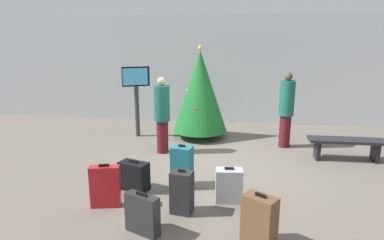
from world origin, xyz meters
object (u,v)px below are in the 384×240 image
suitcase_2 (105,186)px  suitcase_6 (182,192)px  traveller_0 (286,108)px  traveller_1 (162,114)px  flight_info_kiosk (136,90)px  suitcase_1 (134,176)px  holiday_tree (200,91)px  waiting_bench (347,144)px  suitcase_3 (182,167)px  suitcase_0 (229,186)px  suitcase_4 (259,221)px  suitcase_5 (142,214)px

suitcase_2 → suitcase_6: size_ratio=1.01×
traveller_0 → traveller_1: (-2.91, -0.83, -0.04)m
flight_info_kiosk → suitcase_1: size_ratio=3.33×
holiday_tree → suitcase_2: holiday_tree is taller
waiting_bench → suitcase_1: size_ratio=2.84×
traveller_1 → suitcase_3: bearing=-66.9°
suitcase_0 → suitcase_4: 1.23m
suitcase_0 → traveller_1: bearing=125.4°
suitcase_4 → suitcase_5: size_ratio=1.20×
flight_info_kiosk → suitcase_2: size_ratio=2.68×
suitcase_1 → suitcase_4: suitcase_4 is taller
flight_info_kiosk → suitcase_0: bearing=-53.6°
suitcase_0 → suitcase_1: suitcase_0 is taller
suitcase_6 → holiday_tree: bearing=92.7°
suitcase_0 → suitcase_2: size_ratio=0.84×
traveller_1 → suitcase_5: bearing=-81.9°
traveller_0 → suitcase_1: traveller_0 is taller
suitcase_0 → suitcase_1: bearing=172.2°
suitcase_3 → waiting_bench: bearing=28.7°
flight_info_kiosk → traveller_1: bearing=-51.8°
suitcase_0 → suitcase_6: size_ratio=0.85×
traveller_1 → suitcase_2: bearing=-96.6°
suitcase_0 → suitcase_1: size_ratio=1.04×
waiting_bench → suitcase_6: 4.24m
waiting_bench → suitcase_4: (-2.09, -3.47, -0.02)m
traveller_1 → suitcase_3: traveller_1 is taller
suitcase_3 → suitcase_5: bearing=-100.5°
suitcase_2 → suitcase_3: size_ratio=0.90×
flight_info_kiosk → suitcase_4: flight_info_kiosk is taller
holiday_tree → suitcase_2: size_ratio=3.45×
waiting_bench → suitcase_4: 4.05m
suitcase_1 → suitcase_2: bearing=-111.9°
waiting_bench → suitcase_0: suitcase_0 is taller
holiday_tree → suitcase_2: (-1.04, -4.06, -0.93)m
traveller_0 → suitcase_1: (-2.96, -2.88, -0.72)m
flight_info_kiosk → suitcase_4: 5.66m
suitcase_1 → holiday_tree: bearing=77.1°
holiday_tree → traveller_1: size_ratio=1.38×
suitcase_6 → suitcase_4: bearing=-32.0°
flight_info_kiosk → suitcase_5: flight_info_kiosk is taller
waiting_bench → suitcase_3: bearing=-151.3°
suitcase_5 → suitcase_6: size_ratio=0.85×
suitcase_4 → suitcase_5: (-1.56, 0.07, -0.06)m
traveller_1 → holiday_tree: bearing=61.9°
flight_info_kiosk → suitcase_6: 4.52m
traveller_1 → suitcase_3: (0.77, -1.80, -0.56)m
waiting_bench → suitcase_0: size_ratio=2.71×
holiday_tree → traveller_0: (2.18, -0.53, -0.30)m
suitcase_1 → suitcase_0: bearing=-7.8°
suitcase_1 → suitcase_2: 0.71m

